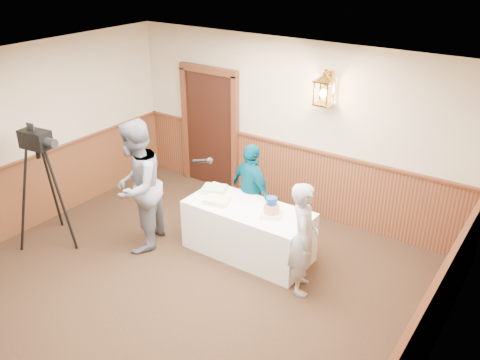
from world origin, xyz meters
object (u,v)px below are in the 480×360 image
object	(u,v)px
tiered_cake	(271,209)
interviewer	(137,187)
display_table	(248,231)
assistant_p	(251,191)
tv_camera_rig	(45,194)
sheet_cake_green	(214,189)
sheet_cake_yellow	(217,200)
baker	(303,238)

from	to	relation	value
tiered_cake	interviewer	size ratio (longest dim) A/B	0.18
display_table	assistant_p	distance (m)	0.65
display_table	tv_camera_rig	xyz separation A→B (m)	(-2.59, -1.39, 0.42)
sheet_cake_green	tv_camera_rig	bearing A→B (deg)	-141.70
display_table	interviewer	bearing A→B (deg)	-153.00
sheet_cake_yellow	assistant_p	world-z (taller)	assistant_p
tiered_cake	assistant_p	distance (m)	0.82
tiered_cake	sheet_cake_green	distance (m)	1.07
display_table	tv_camera_rig	world-z (taller)	tv_camera_rig
interviewer	tv_camera_rig	distance (m)	1.37
interviewer	sheet_cake_green	bearing A→B (deg)	117.10
tiered_cake	baker	distance (m)	0.70
tiered_cake	sheet_cake_green	xyz separation A→B (m)	(-1.06, 0.14, -0.07)
sheet_cake_yellow	tiered_cake	bearing A→B (deg)	8.02
baker	assistant_p	size ratio (longest dim) A/B	1.03
display_table	assistant_p	bearing A→B (deg)	118.72
sheet_cake_yellow	display_table	bearing A→B (deg)	16.66
interviewer	sheet_cake_yellow	bearing A→B (deg)	99.23
tiered_cake	interviewer	distance (m)	1.93
sheet_cake_yellow	interviewer	size ratio (longest dim) A/B	0.17
sheet_cake_yellow	assistant_p	distance (m)	0.63
display_table	interviewer	world-z (taller)	interviewer
tiered_cake	sheet_cake_yellow	distance (m)	0.83
tiered_cake	baker	bearing A→B (deg)	-23.37
display_table	sheet_cake_green	bearing A→B (deg)	169.81
tv_camera_rig	baker	bearing A→B (deg)	9.92
display_table	tv_camera_rig	distance (m)	2.97
sheet_cake_green	tiered_cake	bearing A→B (deg)	-7.37
tiered_cake	sheet_cake_yellow	bearing A→B (deg)	-171.98
display_table	tv_camera_rig	size ratio (longest dim) A/B	1.02
tiered_cake	sheet_cake_yellow	xyz separation A→B (m)	(-0.82, -0.12, -0.07)
tv_camera_rig	interviewer	bearing A→B (deg)	22.55
tiered_cake	interviewer	bearing A→B (deg)	-158.59
sheet_cake_yellow	interviewer	world-z (taller)	interviewer
sheet_cake_green	baker	distance (m)	1.75
interviewer	display_table	bearing A→B (deg)	95.09
interviewer	baker	xyz separation A→B (m)	(2.43, 0.43, -0.21)
sheet_cake_yellow	tv_camera_rig	world-z (taller)	tv_camera_rig
display_table	baker	world-z (taller)	baker
baker	tv_camera_rig	distance (m)	3.77
display_table	interviewer	distance (m)	1.69
display_table	baker	size ratio (longest dim) A/B	1.19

